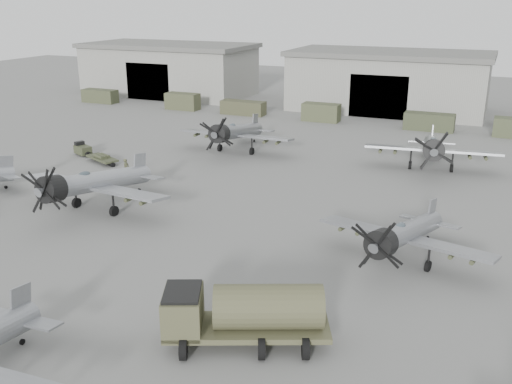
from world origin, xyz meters
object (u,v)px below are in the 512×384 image
at_px(aircraft_mid_2, 403,234).
at_px(ground_crew, 126,169).
at_px(aircraft_far_0, 235,132).
at_px(tug_trailer, 90,153).
at_px(aircraft_far_1, 433,147).
at_px(fuel_tanker, 244,311).
at_px(aircraft_mid_1, 91,183).

height_order(aircraft_mid_2, ground_crew, aircraft_mid_2).
relative_size(aircraft_far_0, tug_trailer, 1.78).
bearing_deg(aircraft_far_1, fuel_tanker, -105.10).
bearing_deg(fuel_tanker, tug_trailer, 116.04).
bearing_deg(aircraft_mid_1, aircraft_far_0, 88.07).
relative_size(aircraft_far_1, ground_crew, 6.94).
height_order(aircraft_far_0, fuel_tanker, aircraft_far_0).
bearing_deg(aircraft_far_1, aircraft_mid_2, -94.99).
bearing_deg(aircraft_far_0, tug_trailer, -149.96).
bearing_deg(aircraft_mid_1, aircraft_mid_2, 5.30).
xyz_separation_m(aircraft_mid_1, ground_crew, (-2.87, 8.45, -1.44)).
height_order(aircraft_far_1, ground_crew, aircraft_far_1).
bearing_deg(aircraft_mid_1, aircraft_far_1, 49.18).
bearing_deg(ground_crew, fuel_tanker, -131.27).
bearing_deg(aircraft_mid_2, aircraft_far_0, 148.82).
xyz_separation_m(aircraft_mid_2, aircraft_far_0, (-21.45, 20.68, 0.26)).
height_order(fuel_tanker, ground_crew, fuel_tanker).
bearing_deg(aircraft_far_1, aircraft_far_0, 176.86).
bearing_deg(aircraft_mid_2, aircraft_far_1, 105.26).
xyz_separation_m(aircraft_far_0, tug_trailer, (-13.23, -7.92, -1.78)).
relative_size(aircraft_mid_2, tug_trailer, 1.61).
distance_m(aircraft_far_0, tug_trailer, 15.52).
height_order(aircraft_mid_1, ground_crew, aircraft_mid_1).
height_order(aircraft_mid_1, aircraft_far_1, aircraft_mid_1).
xyz_separation_m(aircraft_mid_1, tug_trailer, (-10.69, 12.87, -1.84)).
height_order(aircraft_mid_1, aircraft_far_0, aircraft_mid_1).
height_order(fuel_tanker, tug_trailer, fuel_tanker).
bearing_deg(aircraft_far_0, fuel_tanker, -64.78).
bearing_deg(tug_trailer, aircraft_far_1, 38.92).
height_order(aircraft_mid_1, tug_trailer, aircraft_mid_1).
bearing_deg(aircraft_far_1, aircraft_mid_1, -143.35).
height_order(aircraft_far_0, aircraft_far_1, aircraft_far_1).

